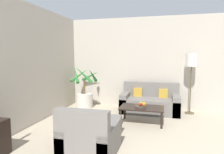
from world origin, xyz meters
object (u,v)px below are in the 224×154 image
sofa_loveseat (150,102)px  floor_lamp (192,63)px  fruit_bowl (140,107)px  potted_palm (85,94)px  ottoman (106,127)px  armchair (90,139)px  apple_red (140,104)px  orange_fruit (144,104)px  coffee_table (142,109)px  apple_green (141,103)px

sofa_loveseat → floor_lamp: size_ratio=0.97×
fruit_bowl → potted_palm: bearing=149.3°
fruit_bowl → ottoman: fruit_bowl is taller
armchair → ottoman: (0.03, 0.77, -0.07)m
apple_red → orange_fruit: (0.09, 0.02, 0.01)m
potted_palm → apple_red: potted_palm is taller
armchair → ottoman: 0.77m
potted_palm → armchair: potted_palm is taller
coffee_table → floor_lamp: bearing=43.6°
armchair → floor_lamp: bearing=57.5°
coffee_table → armchair: armchair is taller
potted_palm → orange_fruit: size_ratio=14.83×
potted_palm → fruit_bowl: size_ratio=4.95×
fruit_bowl → apple_green: (0.00, 0.08, 0.06)m
potted_palm → apple_red: size_ratio=18.80×
floor_lamp → fruit_bowl: (-1.20, -1.20, -0.96)m
apple_red → armchair: bearing=-110.0°
floor_lamp → apple_green: 1.87m
fruit_bowl → apple_red: size_ratio=3.79×
orange_fruit → ottoman: size_ratio=0.16×
apple_green → ottoman: (-0.57, -0.95, -0.28)m
apple_green → orange_fruit: (0.08, -0.07, 0.00)m
potted_palm → coffee_table: (1.83, -1.00, -0.07)m
potted_palm → armchair: bearing=-66.1°
fruit_bowl → apple_red: (-0.00, -0.01, 0.06)m
coffee_table → orange_fruit: orange_fruit is taller
armchair → potted_palm: bearing=113.9°
floor_lamp → apple_green: size_ratio=19.73×
sofa_loveseat → fruit_bowl: (-0.14, -1.07, 0.14)m
floor_lamp → ottoman: bearing=-130.6°
potted_palm → fruit_bowl: (1.80, -1.07, -0.00)m
floor_lamp → armchair: 3.54m
potted_palm → coffee_table: bearing=-28.6°
potted_palm → orange_fruit: bearing=-29.3°
apple_green → armchair: 1.84m
ottoman → fruit_bowl: bearing=56.9°
coffee_table → apple_red: size_ratio=14.45×
fruit_bowl → ottoman: size_ratio=0.48×
sofa_loveseat → armchair: bearing=-105.3°
coffee_table → apple_green: 0.14m
potted_palm → floor_lamp: bearing=2.4°
armchair → coffee_table: bearing=70.0°
coffee_table → armchair: (-0.63, -1.72, -0.08)m
floor_lamp → coffee_table: (-1.18, -1.12, -1.03)m
sofa_loveseat → floor_lamp: (1.06, 0.12, 1.10)m
potted_palm → sofa_loveseat: potted_palm is taller
coffee_table → fruit_bowl: fruit_bowl is taller
apple_green → ottoman: size_ratio=0.15×
coffee_table → apple_red: bearing=-110.2°
apple_red → orange_fruit: bearing=12.5°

